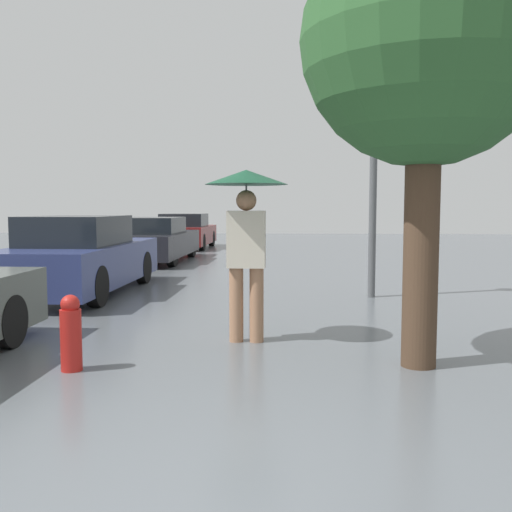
{
  "coord_description": "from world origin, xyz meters",
  "views": [
    {
      "loc": [
        0.54,
        -2.4,
        1.49
      ],
      "look_at": [
        0.14,
        3.82,
        0.96
      ],
      "focal_mm": 40.0,
      "sensor_mm": 36.0,
      "label": 1
    }
  ],
  "objects_px": {
    "parked_car_third": "(152,240)",
    "parked_car_farthest": "(185,232)",
    "street_lamp": "(374,144)",
    "tree": "(426,44)",
    "parked_car_second": "(81,258)",
    "fire_hydrant": "(71,333)",
    "pedestrian": "(246,215)"
  },
  "relations": [
    {
      "from": "pedestrian",
      "to": "parked_car_third",
      "type": "relative_size",
      "value": 0.43
    },
    {
      "from": "street_lamp",
      "to": "pedestrian",
      "type": "bearing_deg",
      "value": -119.09
    },
    {
      "from": "pedestrian",
      "to": "fire_hydrant",
      "type": "xyz_separation_m",
      "value": [
        -1.51,
        -1.23,
        -1.05
      ]
    },
    {
      "from": "parked_car_third",
      "to": "fire_hydrant",
      "type": "height_order",
      "value": "parked_car_third"
    },
    {
      "from": "parked_car_third",
      "to": "street_lamp",
      "type": "distance_m",
      "value": 8.1
    },
    {
      "from": "parked_car_third",
      "to": "pedestrian",
      "type": "bearing_deg",
      "value": -69.93
    },
    {
      "from": "street_lamp",
      "to": "parked_car_third",
      "type": "bearing_deg",
      "value": 131.17
    },
    {
      "from": "street_lamp",
      "to": "fire_hydrant",
      "type": "relative_size",
      "value": 5.39
    },
    {
      "from": "pedestrian",
      "to": "street_lamp",
      "type": "height_order",
      "value": "street_lamp"
    },
    {
      "from": "parked_car_second",
      "to": "fire_hydrant",
      "type": "height_order",
      "value": "parked_car_second"
    },
    {
      "from": "parked_car_second",
      "to": "parked_car_third",
      "type": "height_order",
      "value": "parked_car_second"
    },
    {
      "from": "parked_car_second",
      "to": "tree",
      "type": "distance_m",
      "value": 6.84
    },
    {
      "from": "fire_hydrant",
      "to": "tree",
      "type": "bearing_deg",
      "value": 6.2
    },
    {
      "from": "fire_hydrant",
      "to": "street_lamp",
      "type": "bearing_deg",
      "value": 53.5
    },
    {
      "from": "pedestrian",
      "to": "parked_car_farthest",
      "type": "height_order",
      "value": "pedestrian"
    },
    {
      "from": "parked_car_second",
      "to": "parked_car_third",
      "type": "xyz_separation_m",
      "value": [
        -0.22,
        5.84,
        -0.04
      ]
    },
    {
      "from": "parked_car_farthest",
      "to": "fire_hydrant",
      "type": "height_order",
      "value": "parked_car_farthest"
    },
    {
      "from": "parked_car_farthest",
      "to": "street_lamp",
      "type": "xyz_separation_m",
      "value": [
        5.22,
        -11.08,
        1.93
      ]
    },
    {
      "from": "parked_car_third",
      "to": "parked_car_farthest",
      "type": "height_order",
      "value": "parked_car_farthest"
    },
    {
      "from": "pedestrian",
      "to": "parked_car_farthest",
      "type": "bearing_deg",
      "value": 103.34
    },
    {
      "from": "pedestrian",
      "to": "street_lamp",
      "type": "bearing_deg",
      "value": 60.91
    },
    {
      "from": "parked_car_third",
      "to": "street_lamp",
      "type": "bearing_deg",
      "value": -48.83
    },
    {
      "from": "parked_car_farthest",
      "to": "parked_car_third",
      "type": "bearing_deg",
      "value": -89.51
    },
    {
      "from": "parked_car_second",
      "to": "fire_hydrant",
      "type": "xyz_separation_m",
      "value": [
        1.63,
        -4.58,
        -0.28
      ]
    },
    {
      "from": "parked_car_farthest",
      "to": "pedestrian",
      "type": "bearing_deg",
      "value": -76.66
    },
    {
      "from": "pedestrian",
      "to": "parked_car_farthest",
      "type": "distance_m",
      "value": 14.77
    },
    {
      "from": "parked_car_second",
      "to": "street_lamp",
      "type": "height_order",
      "value": "street_lamp"
    },
    {
      "from": "pedestrian",
      "to": "parked_car_second",
      "type": "bearing_deg",
      "value": 133.09
    },
    {
      "from": "pedestrian",
      "to": "parked_car_farthest",
      "type": "xyz_separation_m",
      "value": [
        -3.4,
        14.35,
        -0.82
      ]
    },
    {
      "from": "parked_car_second",
      "to": "street_lamp",
      "type": "relative_size",
      "value": 1.14
    },
    {
      "from": "parked_car_farthest",
      "to": "tree",
      "type": "distance_m",
      "value": 16.23
    },
    {
      "from": "tree",
      "to": "parked_car_third",
      "type": "bearing_deg",
      "value": 116.64
    }
  ]
}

